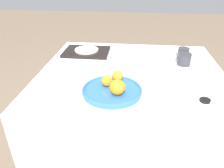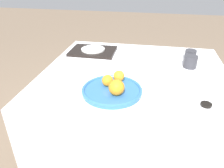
{
  "view_description": "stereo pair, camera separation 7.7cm",
  "coord_description": "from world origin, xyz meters",
  "px_view_note": "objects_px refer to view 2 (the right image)",
  "views": [
    {
      "loc": [
        0.01,
        -1.22,
        1.36
      ],
      "look_at": [
        -0.09,
        -0.27,
        0.83
      ],
      "focal_mm": 35.0,
      "sensor_mm": 36.0,
      "label": 1
    },
    {
      "loc": [
        0.09,
        -1.21,
        1.36
      ],
      "look_at": [
        -0.09,
        -0.27,
        0.83
      ],
      "focal_mm": 35.0,
      "sensor_mm": 36.0,
      "label": 2
    }
  ],
  "objects_px": {
    "cup_0": "(190,56)",
    "soy_dish": "(206,105)",
    "water_glass": "(147,72)",
    "orange_0": "(119,76)",
    "napkin": "(183,52)",
    "fruit_platter": "(112,90)",
    "cup_1": "(190,62)",
    "side_plate": "(93,49)",
    "serving_tray": "(93,51)",
    "orange_1": "(117,87)",
    "orange_2": "(108,80)"
  },
  "relations": [
    {
      "from": "cup_0",
      "to": "soy_dish",
      "type": "bearing_deg",
      "value": -88.55
    },
    {
      "from": "water_glass",
      "to": "orange_0",
      "type": "bearing_deg",
      "value": -155.13
    },
    {
      "from": "napkin",
      "to": "soy_dish",
      "type": "distance_m",
      "value": 0.7
    },
    {
      "from": "fruit_platter",
      "to": "napkin",
      "type": "height_order",
      "value": "fruit_platter"
    },
    {
      "from": "cup_1",
      "to": "side_plate",
      "type": "bearing_deg",
      "value": 168.01
    },
    {
      "from": "water_glass",
      "to": "cup_0",
      "type": "bearing_deg",
      "value": 51.58
    },
    {
      "from": "serving_tray",
      "to": "soy_dish",
      "type": "xyz_separation_m",
      "value": [
        0.7,
        -0.58,
        -0.0
      ]
    },
    {
      "from": "cup_1",
      "to": "soy_dish",
      "type": "height_order",
      "value": "cup_1"
    },
    {
      "from": "napkin",
      "to": "orange_1",
      "type": "bearing_deg",
      "value": -118.33
    },
    {
      "from": "serving_tray",
      "to": "water_glass",
      "type": "bearing_deg",
      "value": -42.57
    },
    {
      "from": "orange_2",
      "to": "soy_dish",
      "type": "xyz_separation_m",
      "value": [
        0.48,
        -0.07,
        -0.04
      ]
    },
    {
      "from": "orange_1",
      "to": "side_plate",
      "type": "relative_size",
      "value": 0.45
    },
    {
      "from": "orange_2",
      "to": "napkin",
      "type": "xyz_separation_m",
      "value": [
        0.44,
        0.63,
        -0.04
      ]
    },
    {
      "from": "orange_0",
      "to": "side_plate",
      "type": "height_order",
      "value": "orange_0"
    },
    {
      "from": "side_plate",
      "to": "cup_0",
      "type": "height_order",
      "value": "cup_0"
    },
    {
      "from": "napkin",
      "to": "soy_dish",
      "type": "relative_size",
      "value": 2.85
    },
    {
      "from": "fruit_platter",
      "to": "orange_1",
      "type": "bearing_deg",
      "value": -54.3
    },
    {
      "from": "fruit_platter",
      "to": "orange_1",
      "type": "distance_m",
      "value": 0.07
    },
    {
      "from": "orange_0",
      "to": "cup_0",
      "type": "relative_size",
      "value": 0.8
    },
    {
      "from": "serving_tray",
      "to": "cup_1",
      "type": "height_order",
      "value": "cup_1"
    },
    {
      "from": "fruit_platter",
      "to": "soy_dish",
      "type": "distance_m",
      "value": 0.46
    },
    {
      "from": "orange_0",
      "to": "cup_0",
      "type": "height_order",
      "value": "orange_0"
    },
    {
      "from": "fruit_platter",
      "to": "orange_0",
      "type": "relative_size",
      "value": 5.1
    },
    {
      "from": "fruit_platter",
      "to": "soy_dish",
      "type": "relative_size",
      "value": 6.03
    },
    {
      "from": "orange_1",
      "to": "orange_2",
      "type": "height_order",
      "value": "orange_1"
    },
    {
      "from": "napkin",
      "to": "cup_1",
      "type": "bearing_deg",
      "value": -86.71
    },
    {
      "from": "side_plate",
      "to": "cup_1",
      "type": "relative_size",
      "value": 2.09
    },
    {
      "from": "side_plate",
      "to": "soy_dish",
      "type": "distance_m",
      "value": 0.91
    },
    {
      "from": "orange_2",
      "to": "napkin",
      "type": "distance_m",
      "value": 0.77
    },
    {
      "from": "orange_1",
      "to": "cup_0",
      "type": "xyz_separation_m",
      "value": [
        0.41,
        0.55,
        -0.02
      ]
    },
    {
      "from": "fruit_platter",
      "to": "cup_0",
      "type": "xyz_separation_m",
      "value": [
        0.44,
        0.51,
        0.02
      ]
    },
    {
      "from": "orange_0",
      "to": "water_glass",
      "type": "bearing_deg",
      "value": 24.87
    },
    {
      "from": "water_glass",
      "to": "soy_dish",
      "type": "bearing_deg",
      "value": -34.53
    },
    {
      "from": "orange_1",
      "to": "water_glass",
      "type": "xyz_separation_m",
      "value": [
        0.13,
        0.21,
        -0.01
      ]
    },
    {
      "from": "serving_tray",
      "to": "orange_0",
      "type": "bearing_deg",
      "value": -59.12
    },
    {
      "from": "orange_1",
      "to": "soy_dish",
      "type": "xyz_separation_m",
      "value": [
        0.42,
        0.01,
        -0.05
      ]
    },
    {
      "from": "orange_0",
      "to": "orange_2",
      "type": "relative_size",
      "value": 1.01
    },
    {
      "from": "water_glass",
      "to": "side_plate",
      "type": "bearing_deg",
      "value": 137.43
    },
    {
      "from": "orange_1",
      "to": "side_plate",
      "type": "height_order",
      "value": "orange_1"
    },
    {
      "from": "orange_2",
      "to": "cup_1",
      "type": "bearing_deg",
      "value": 38.46
    },
    {
      "from": "serving_tray",
      "to": "orange_2",
      "type": "bearing_deg",
      "value": -66.79
    },
    {
      "from": "cup_0",
      "to": "orange_0",
      "type": "bearing_deg",
      "value": -135.46
    },
    {
      "from": "fruit_platter",
      "to": "cup_1",
      "type": "relative_size",
      "value": 3.73
    },
    {
      "from": "soy_dish",
      "to": "orange_0",
      "type": "bearing_deg",
      "value": 163.23
    },
    {
      "from": "cup_0",
      "to": "cup_1",
      "type": "xyz_separation_m",
      "value": [
        -0.01,
        -0.11,
        0.0
      ]
    },
    {
      "from": "serving_tray",
      "to": "orange_1",
      "type": "bearing_deg",
      "value": -64.58
    },
    {
      "from": "fruit_platter",
      "to": "napkin",
      "type": "relative_size",
      "value": 2.12
    },
    {
      "from": "soy_dish",
      "to": "water_glass",
      "type": "bearing_deg",
      "value": 145.47
    },
    {
      "from": "cup_0",
      "to": "fruit_platter",
      "type": "bearing_deg",
      "value": -130.75
    },
    {
      "from": "fruit_platter",
      "to": "orange_2",
      "type": "bearing_deg",
      "value": 130.02
    }
  ]
}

